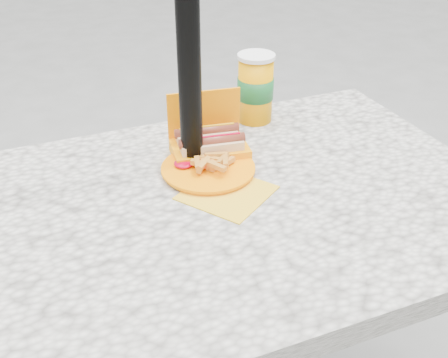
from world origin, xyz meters
name	(u,v)px	position (x,y,z in m)	size (l,w,h in m)	color
picnic_table	(219,242)	(0.00, 0.00, 0.64)	(1.20, 0.80, 0.75)	beige
umbrella_pole	(187,10)	(0.00, 0.16, 1.10)	(0.05, 0.05, 2.20)	black
hotdog_box	(209,143)	(0.05, 0.18, 0.78)	(0.19, 0.14, 0.14)	#FF8500
fries_plate	(209,170)	(0.02, 0.10, 0.76)	(0.23, 0.31, 0.04)	gold
soda_cup	(255,88)	(0.23, 0.32, 0.84)	(0.10, 0.10, 0.18)	#FFA100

